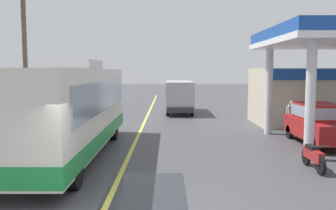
# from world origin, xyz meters

# --- Properties ---
(ground) EXTENTS (120.00, 120.00, 0.00)m
(ground) POSITION_xyz_m (0.00, 20.00, 0.00)
(ground) COLOR #424247
(lane_divider_stripe) EXTENTS (0.16, 50.00, 0.01)m
(lane_divider_stripe) POSITION_xyz_m (0.00, 15.00, 0.00)
(lane_divider_stripe) COLOR #D8CC4C
(lane_divider_stripe) RESTS_ON ground
(wet_puddle_patch) EXTENTS (2.15, 4.16, 0.01)m
(wet_puddle_patch) POSITION_xyz_m (0.90, 1.79, 0.00)
(wet_puddle_patch) COLOR #26282D
(wet_puddle_patch) RESTS_ON ground
(coach_bus_main) EXTENTS (2.60, 11.04, 3.69)m
(coach_bus_main) POSITION_xyz_m (-2.18, 6.20, 1.72)
(coach_bus_main) COLOR silver
(coach_bus_main) RESTS_ON ground
(gas_station_roadside) EXTENTS (9.10, 11.95, 5.10)m
(gas_station_roadside) POSITION_xyz_m (10.37, 12.54, 2.63)
(gas_station_roadside) COLOR #194799
(gas_station_roadside) RESTS_ON ground
(car_at_pump) EXTENTS (1.70, 4.20, 1.82)m
(car_at_pump) POSITION_xyz_m (8.13, 8.39, 1.01)
(car_at_pump) COLOR maroon
(car_at_pump) RESTS_ON ground
(minibus_opposing_lane) EXTENTS (2.04, 6.13, 2.44)m
(minibus_opposing_lane) POSITION_xyz_m (2.36, 20.46, 1.47)
(minibus_opposing_lane) COLOR #A5A5AD
(minibus_opposing_lane) RESTS_ON ground
(motorcycle_parked_forecourt) EXTENTS (0.55, 1.80, 0.92)m
(motorcycle_parked_forecourt) POSITION_xyz_m (6.29, 4.29, 0.44)
(motorcycle_parked_forecourt) COLOR black
(motorcycle_parked_forecourt) RESTS_ON ground
(pedestrian_near_pump) EXTENTS (0.55, 0.22, 1.66)m
(pedestrian_near_pump) POSITION_xyz_m (8.10, 11.75, 0.93)
(pedestrian_near_pump) COLOR #33333F
(pedestrian_near_pump) RESTS_ON ground
(utility_pole_roadside) EXTENTS (1.80, 0.24, 7.50)m
(utility_pole_roadside) POSITION_xyz_m (-5.82, 11.20, 3.93)
(utility_pole_roadside) COLOR brown
(utility_pole_roadside) RESTS_ON ground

